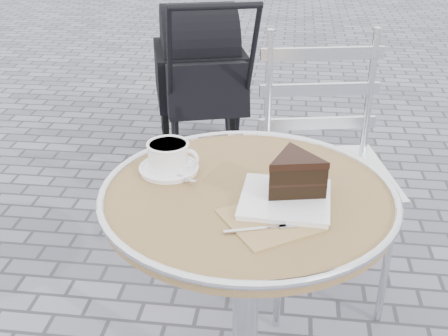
# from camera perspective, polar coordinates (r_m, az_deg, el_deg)

# --- Properties ---
(cafe_table) EXTENTS (0.72, 0.72, 0.74)m
(cafe_table) POSITION_cam_1_polar(r_m,az_deg,el_deg) (1.44, 2.34, -8.14)
(cafe_table) COLOR silver
(cafe_table) RESTS_ON ground
(cappuccino_set) EXTENTS (0.16, 0.15, 0.08)m
(cappuccino_set) POSITION_cam_1_polar(r_m,az_deg,el_deg) (1.43, -5.59, 0.95)
(cappuccino_set) COLOR white
(cappuccino_set) RESTS_ON cafe_table
(cake_plate_set) EXTENTS (0.28, 0.33, 0.11)m
(cake_plate_set) POSITION_cam_1_polar(r_m,az_deg,el_deg) (1.30, 6.97, -1.26)
(cake_plate_set) COLOR #9D7B56
(cake_plate_set) RESTS_ON cafe_table
(bistro_chair) EXTENTS (0.51, 0.51, 0.96)m
(bistro_chair) POSITION_cam_1_polar(r_m,az_deg,el_deg) (2.01, 9.90, 3.08)
(bistro_chair) COLOR silver
(bistro_chair) RESTS_ON ground
(baby_stroller) EXTENTS (0.65, 1.00, 0.96)m
(baby_stroller) POSITION_cam_1_polar(r_m,az_deg,el_deg) (3.02, -2.30, 8.47)
(baby_stroller) COLOR black
(baby_stroller) RESTS_ON ground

